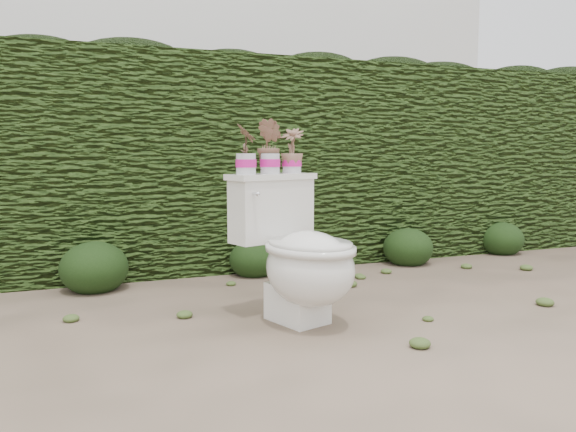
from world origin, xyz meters
name	(u,v)px	position (x,y,z in m)	size (l,w,h in m)	color
ground	(311,312)	(0.00, 0.00, 0.00)	(60.00, 60.00, 0.00)	gray
hedge	(232,164)	(0.00, 1.60, 0.80)	(8.00, 1.00, 1.60)	#37531B
house_wall	(192,81)	(0.60, 6.00, 2.00)	(8.00, 3.50, 4.00)	silver
toilet	(300,256)	(-0.13, -0.15, 0.36)	(0.64, 0.78, 0.78)	silver
potted_plant_left	(246,151)	(-0.37, 0.02, 0.90)	(0.13, 0.09, 0.25)	#1F631E
potted_plant_center	(270,148)	(-0.22, 0.07, 0.92)	(0.15, 0.12, 0.28)	#1F631E
potted_plant_right	(292,152)	(-0.07, 0.12, 0.89)	(0.13, 0.13, 0.24)	#1F631E
liriope_clump_1	(94,264)	(-1.11, 0.97, 0.17)	(0.43, 0.43, 0.35)	#203713
liriope_clump_2	(254,255)	(0.00, 1.03, 0.14)	(0.36, 0.36, 0.29)	#203713
liriope_clump_3	(408,244)	(1.28, 0.98, 0.16)	(0.40, 0.40, 0.32)	#203713
liriope_clump_4	(502,236)	(2.32, 1.09, 0.15)	(0.38, 0.38, 0.31)	#203713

